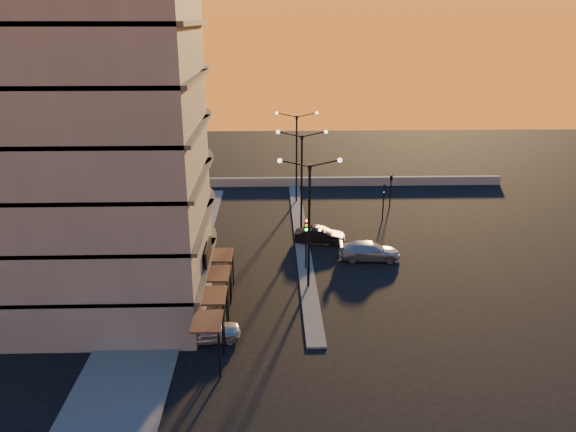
# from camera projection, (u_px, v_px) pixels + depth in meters

# --- Properties ---
(ground) EXTENTS (120.00, 120.00, 0.00)m
(ground) POSITION_uv_depth(u_px,v_px,m) (308.00, 287.00, 40.33)
(ground) COLOR black
(ground) RESTS_ON ground
(sidewalk_west) EXTENTS (5.00, 40.00, 0.12)m
(sidewalk_west) POSITION_uv_depth(u_px,v_px,m) (171.00, 265.00, 43.80)
(sidewalk_west) COLOR #4D4D4A
(sidewalk_west) RESTS_ON ground
(median) EXTENTS (1.20, 36.00, 0.12)m
(median) POSITION_uv_depth(u_px,v_px,m) (301.00, 236.00, 49.74)
(median) COLOR #4D4D4A
(median) RESTS_ON ground
(parapet) EXTENTS (44.00, 0.50, 1.00)m
(parapet) POSITION_uv_depth(u_px,v_px,m) (311.00, 182.00, 64.74)
(parapet) COLOR gray
(parapet) RESTS_ON ground
(building) EXTENTS (14.35, 17.08, 25.00)m
(building) POSITION_uv_depth(u_px,v_px,m) (93.00, 123.00, 36.03)
(building) COLOR slate
(building) RESTS_ON ground
(streetlamp_near) EXTENTS (4.32, 0.32, 9.51)m
(streetlamp_near) POSITION_uv_depth(u_px,v_px,m) (309.00, 214.00, 38.48)
(streetlamp_near) COLOR black
(streetlamp_near) RESTS_ON ground
(streetlamp_mid) EXTENTS (4.32, 0.32, 9.51)m
(streetlamp_mid) POSITION_uv_depth(u_px,v_px,m) (302.00, 176.00, 47.91)
(streetlamp_mid) COLOR black
(streetlamp_mid) RESTS_ON ground
(streetlamp_far) EXTENTS (4.32, 0.32, 9.51)m
(streetlamp_far) POSITION_uv_depth(u_px,v_px,m) (297.00, 150.00, 57.34)
(streetlamp_far) COLOR black
(streetlamp_far) RESTS_ON ground
(traffic_light_main) EXTENTS (0.28, 0.44, 4.25)m
(traffic_light_main) POSITION_uv_depth(u_px,v_px,m) (306.00, 235.00, 42.08)
(traffic_light_main) COLOR black
(traffic_light_main) RESTS_ON ground
(signal_east_a) EXTENTS (0.13, 0.16, 3.60)m
(signal_east_a) POSITION_uv_depth(u_px,v_px,m) (383.00, 201.00, 53.11)
(signal_east_a) COLOR black
(signal_east_a) RESTS_ON ground
(signal_east_b) EXTENTS (0.42, 1.99, 3.60)m
(signal_east_b) POSITION_uv_depth(u_px,v_px,m) (391.00, 178.00, 56.54)
(signal_east_b) COLOR black
(signal_east_b) RESTS_ON ground
(car_hatchback) EXTENTS (4.22, 2.19, 1.37)m
(car_hatchback) POSITION_uv_depth(u_px,v_px,m) (207.00, 330.00, 33.42)
(car_hatchback) COLOR #A5A8AC
(car_hatchback) RESTS_ON ground
(car_sedan) EXTENTS (4.44, 2.11, 1.41)m
(car_sedan) POSITION_uv_depth(u_px,v_px,m) (320.00, 235.00, 48.09)
(car_sedan) COLOR black
(car_sedan) RESTS_ON ground
(car_wagon) EXTENTS (5.04, 2.34, 1.43)m
(car_wagon) POSITION_uv_depth(u_px,v_px,m) (370.00, 251.00, 44.82)
(car_wagon) COLOR #96999D
(car_wagon) RESTS_ON ground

